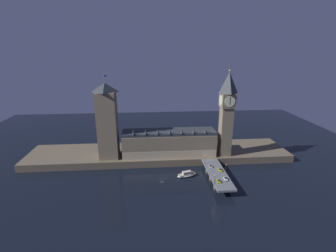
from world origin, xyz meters
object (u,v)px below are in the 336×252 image
at_px(pedestrian_near_rail, 214,180).
at_px(street_lamp_mid, 226,167).
at_px(street_lamp_near, 215,178).
at_px(boat_upstream, 187,175).
at_px(car_southbound_trail, 220,170).
at_px(clock_tower, 227,112).
at_px(victoria_tower, 107,121).
at_px(street_lamp_far, 205,158).
at_px(car_northbound_lead, 211,166).
at_px(car_northbound_trail, 219,181).
at_px(car_southbound_lead, 226,179).

relative_size(pedestrian_near_rail, street_lamp_mid, 0.29).
bearing_deg(street_lamp_near, pedestrian_near_rail, 81.64).
bearing_deg(street_lamp_near, boat_upstream, 124.35).
bearing_deg(car_southbound_trail, clock_tower, 68.18).
relative_size(clock_tower, street_lamp_near, 10.11).
height_order(victoria_tower, pedestrian_near_rail, victoria_tower).
xyz_separation_m(clock_tower, street_lamp_far, (-19.89, -16.33, -32.07)).
xyz_separation_m(car_northbound_lead, street_lamp_near, (-3.13, -23.55, 3.64)).
bearing_deg(street_lamp_far, car_northbound_trail, -83.46).
relative_size(street_lamp_mid, street_lamp_far, 0.90).
xyz_separation_m(victoria_tower, street_lamp_near, (73.88, -48.61, -25.70)).
bearing_deg(street_lamp_mid, boat_upstream, 165.23).
bearing_deg(pedestrian_near_rail, street_lamp_near, -98.36).
height_order(victoria_tower, street_lamp_near, victoria_tower).
distance_m(street_lamp_mid, street_lamp_far, 18.82).
height_order(victoria_tower, car_southbound_lead, victoria_tower).
bearing_deg(street_lamp_mid, car_southbound_trail, 138.07).
distance_m(clock_tower, pedestrian_near_rail, 59.13).
xyz_separation_m(car_northbound_lead, street_lamp_mid, (8.59, -8.83, 3.39)).
bearing_deg(car_southbound_trail, boat_upstream, 169.85).
relative_size(car_northbound_lead, boat_upstream, 0.25).
bearing_deg(car_northbound_trail, street_lamp_near, -145.37).
bearing_deg(car_northbound_lead, car_southbound_trail, -47.81).
distance_m(clock_tower, victoria_tower, 94.04).
relative_size(pedestrian_near_rail, street_lamp_far, 0.26).
bearing_deg(pedestrian_near_rail, car_southbound_trail, 61.07).
bearing_deg(street_lamp_mid, car_northbound_lead, 134.20).
relative_size(clock_tower, car_southbound_lead, 15.00).
distance_m(clock_tower, car_northbound_lead, 45.43).
bearing_deg(boat_upstream, car_northbound_trail, -47.42).
bearing_deg(car_southbound_trail, car_northbound_lead, 132.19).
distance_m(car_northbound_trail, street_lamp_near, 5.23).
xyz_separation_m(street_lamp_mid, street_lamp_far, (-11.71, 14.72, 0.44)).
xyz_separation_m(car_southbound_trail, pedestrian_near_rail, (-8.19, -14.81, 0.36)).
distance_m(car_northbound_lead, car_northbound_trail, 21.39).
relative_size(car_southbound_lead, street_lamp_mid, 0.72).
relative_size(car_northbound_lead, car_southbound_trail, 0.81).
relative_size(street_lamp_mid, boat_upstream, 0.42).
bearing_deg(boat_upstream, street_lamp_far, 27.46).
relative_size(clock_tower, street_lamp_mid, 10.75).
xyz_separation_m(car_southbound_trail, street_lamp_mid, (3.13, -2.81, 3.39)).
relative_size(car_southbound_lead, boat_upstream, 0.30).
relative_size(car_northbound_lead, car_northbound_trail, 0.94).
relative_size(victoria_tower, street_lamp_far, 9.23).
xyz_separation_m(street_lamp_far, boat_upstream, (-14.85, -7.72, -8.83)).
relative_size(street_lamp_near, boat_upstream, 0.44).
xyz_separation_m(car_northbound_trail, car_southbound_trail, (5.46, 15.37, -0.05)).
xyz_separation_m(clock_tower, victoria_tower, (-93.77, 2.84, -6.55)).
distance_m(car_northbound_lead, street_lamp_far, 7.69).
distance_m(car_southbound_trail, boat_upstream, 24.33).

